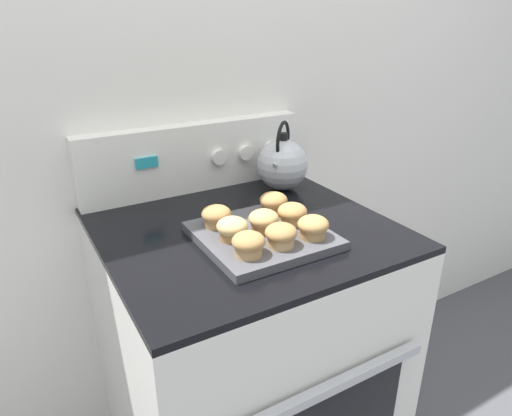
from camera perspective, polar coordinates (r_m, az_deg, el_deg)
The scene contains 13 objects.
wall_back at distance 1.44m, azimuth -8.89°, elevation 13.63°, with size 8.00×0.05×2.40m.
stove_range at distance 1.46m, azimuth -1.25°, elevation -18.73°, with size 0.73×0.73×0.92m.
control_panel at distance 1.44m, azimuth -7.58°, elevation 6.31°, with size 0.72×0.07×0.21m.
muffin_pan at distance 1.13m, azimuth 0.93°, elevation -3.42°, with size 0.30×0.30×0.02m.
muffin_r0_c0 at distance 1.01m, azimuth -0.95°, elevation -4.50°, with size 0.08×0.08×0.05m.
muffin_r0_c1 at distance 1.05m, azimuth 3.21°, elevation -3.37°, with size 0.08×0.08×0.05m.
muffin_r0_c2 at distance 1.09m, azimuth 7.16°, elevation -2.34°, with size 0.08×0.08×0.05m.
muffin_r1_c0 at distance 1.08m, azimuth -2.98°, elevation -2.56°, with size 0.08×0.08×0.05m.
muffin_r1_c1 at distance 1.12m, azimuth 0.97°, elevation -1.58°, with size 0.08×0.08×0.05m.
muffin_r1_c2 at distance 1.16m, azimuth 4.56°, elevation -0.70°, with size 0.08×0.08×0.05m.
muffin_r2_c0 at distance 1.15m, azimuth -4.98°, elevation -1.00°, with size 0.08×0.08×0.05m.
muffin_r2_c2 at distance 1.22m, azimuth 2.21°, elevation 0.73°, with size 0.08×0.08×0.05m.
tea_kettle at distance 1.43m, azimuth 3.31°, elevation 5.54°, with size 0.18×0.17×0.22m.
Camera 1 is at (-0.52, -0.59, 1.43)m, focal length 32.00 mm.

